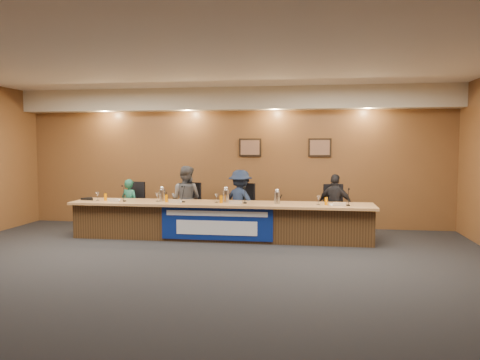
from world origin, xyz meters
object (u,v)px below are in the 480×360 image
object	(u,v)px
panelist_a	(130,205)
panelist_d	(335,205)
carafe_mid	(226,196)
office_chair_b	(187,210)
panelist_b	(186,199)
dais_body	(221,222)
carafe_left	(162,195)
speakerphone	(89,199)
panelist_c	(240,202)
banner	(217,224)
carafe_right	(277,198)
office_chair_a	(132,209)
office_chair_d	(335,213)
office_chair_c	(241,211)

from	to	relation	value
panelist_a	panelist_d	distance (m)	4.49
panelist_d	carafe_mid	bearing A→B (deg)	33.99
office_chair_b	carafe_mid	world-z (taller)	carafe_mid
panelist_b	dais_body	bearing A→B (deg)	158.44
panelist_a	carafe_left	size ratio (longest dim) A/B	4.67
speakerphone	panelist_c	bearing A→B (deg)	11.07
office_chair_b	panelist_a	bearing A→B (deg)	-153.13
panelist_b	banner	bearing A→B (deg)	143.49
panelist_a	carafe_right	world-z (taller)	panelist_a
banner	carafe_left	xyz separation A→B (m)	(-1.22, 0.40, 0.49)
dais_body	panelist_c	size ratio (longest dim) A/B	4.35
panelist_c	office_chair_a	xyz separation A→B (m)	(-2.49, 0.10, -0.21)
office_chair_d	office_chair_c	bearing A→B (deg)	171.78
banner	panelist_d	distance (m)	2.54
panelist_b	carafe_right	size ratio (longest dim) A/B	6.15
banner	carafe_right	bearing A→B (deg)	17.23
panelist_c	office_chair_b	xyz separation A→B (m)	(-1.20, 0.10, -0.21)
panelist_c	panelist_b	bearing A→B (deg)	24.46
office_chair_c	office_chair_d	world-z (taller)	same
banner	office_chair_d	world-z (taller)	banner
panelist_d	carafe_right	bearing A→B (deg)	48.96
carafe_mid	speakerphone	size ratio (longest dim) A/B	0.79
office_chair_b	carafe_left	distance (m)	0.87
office_chair_d	carafe_right	xyz separation A→B (m)	(-1.16, -0.75, 0.39)
office_chair_d	speakerphone	size ratio (longest dim) A/B	1.50
panelist_d	office_chair_b	size ratio (longest dim) A/B	2.72
panelist_d	carafe_left	bearing A→B (deg)	29.52
panelist_d	carafe_right	distance (m)	1.35
dais_body	panelist_b	xyz separation A→B (m)	(-0.89, 0.59, 0.38)
carafe_right	speakerphone	size ratio (longest dim) A/B	0.74
dais_body	carafe_right	distance (m)	1.26
panelist_c	carafe_mid	world-z (taller)	panelist_c
office_chair_d	carafe_mid	xyz separation A→B (m)	(-2.21, -0.66, 0.40)
panelist_c	office_chair_d	world-z (taller)	panelist_c
dais_body	office_chair_b	distance (m)	1.13
dais_body	speakerphone	size ratio (longest dim) A/B	18.75
dais_body	office_chair_b	size ratio (longest dim) A/B	12.50
panelist_c	carafe_mid	distance (m)	0.62
panelist_b	carafe_mid	world-z (taller)	panelist_b
dais_body	carafe_mid	bearing A→B (deg)	17.47
panelist_d	office_chair_a	bearing A→B (deg)	18.58
office_chair_c	speakerphone	size ratio (longest dim) A/B	1.50
banner	office_chair_c	distance (m)	1.15
panelist_a	office_chair_c	size ratio (longest dim) A/B	2.41
office_chair_b	carafe_mid	xyz separation A→B (m)	(0.99, -0.66, 0.40)
carafe_left	banner	bearing A→B (deg)	-18.20
panelist_d	carafe_mid	xyz separation A→B (m)	(-2.21, -0.56, 0.22)
carafe_right	speakerphone	xyz separation A→B (m)	(-3.98, 0.03, -0.09)
carafe_right	carafe_mid	bearing A→B (deg)	174.98
panelist_a	panelist_b	distance (m)	1.29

